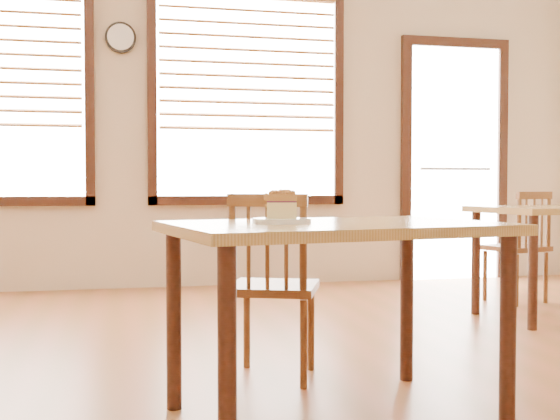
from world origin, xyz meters
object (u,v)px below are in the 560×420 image
(cafe_table_main, at_px, (335,248))
(cafe_chair_main, at_px, (272,285))
(cake_slice, at_px, (282,204))
(cafe_chair_second, at_px, (519,246))
(plate, at_px, (282,221))
(cafe_table_second, at_px, (560,223))
(wall_clock, at_px, (121,37))

(cafe_table_main, height_order, cafe_chair_main, cafe_chair_main)
(cafe_table_main, distance_m, cake_slice, 0.27)
(cafe_chair_main, height_order, cafe_chair_second, cafe_chair_main)
(cafe_table_main, xyz_separation_m, plate, (-0.20, 0.01, 0.10))
(cafe_table_main, relative_size, plate, 6.08)
(cafe_table_second, bearing_deg, plate, -152.37)
(wall_clock, xyz_separation_m, cafe_table_main, (0.80, -3.60, -1.50))
(plate, bearing_deg, wall_clock, 99.41)
(cafe_chair_second, height_order, plate, cafe_chair_second)
(wall_clock, relative_size, plate, 1.17)
(wall_clock, xyz_separation_m, cafe_table_second, (2.89, -1.95, -1.51))
(cafe_table_second, distance_m, plate, 2.83)
(cafe_chair_second, distance_m, plate, 3.26)
(cake_slice, bearing_deg, cafe_table_main, 10.91)
(wall_clock, height_order, cafe_chair_second, wall_clock)
(cafe_chair_main, height_order, cake_slice, cake_slice)
(wall_clock, height_order, cafe_table_second, wall_clock)
(cafe_chair_main, xyz_separation_m, cafe_table_second, (2.22, 1.08, 0.20))
(wall_clock, bearing_deg, cafe_table_main, -77.46)
(wall_clock, xyz_separation_m, cake_slice, (0.59, -3.59, -1.33))
(wall_clock, distance_m, plate, 3.90)
(plate, bearing_deg, cafe_table_second, 35.54)
(cafe_table_second, distance_m, cake_slice, 2.83)
(cafe_chair_main, height_order, plate, cafe_chair_main)
(cafe_chair_main, bearing_deg, cafe_chair_second, -122.75)
(plate, bearing_deg, cake_slice, -124.85)
(wall_clock, distance_m, cafe_table_second, 3.80)
(cafe_chair_main, bearing_deg, wall_clock, -56.48)
(cafe_table_main, xyz_separation_m, cafe_chair_second, (2.15, 2.24, -0.22))
(cafe_chair_second, bearing_deg, plate, 26.96)
(wall_clock, distance_m, cafe_chair_main, 3.55)
(cake_slice, bearing_deg, cafe_chair_main, 93.83)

